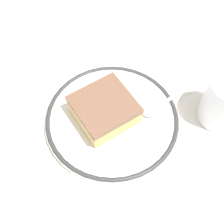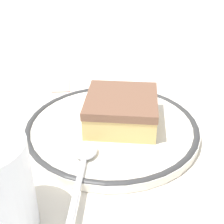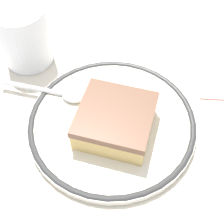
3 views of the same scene
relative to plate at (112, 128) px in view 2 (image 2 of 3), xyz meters
name	(u,v)px [view 2 (image 2 of 3)]	position (x,y,z in m)	size (l,w,h in m)	color
ground_plane	(90,146)	(0.03, -0.03, -0.01)	(2.40, 2.40, 0.00)	#B7B2A8
placemat	(90,145)	(0.03, -0.03, -0.01)	(0.40, 0.31, 0.00)	beige
plate	(112,128)	(0.00, 0.00, 0.00)	(0.22, 0.22, 0.01)	silver
cake_slice	(121,110)	(-0.01, 0.01, 0.02)	(0.09, 0.09, 0.04)	#DBB76B
spoon	(86,163)	(0.08, -0.02, 0.01)	(0.13, 0.03, 0.01)	silver
sugar_packet	(61,84)	(-0.13, -0.09, 0.00)	(0.05, 0.03, 0.01)	#E5998C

